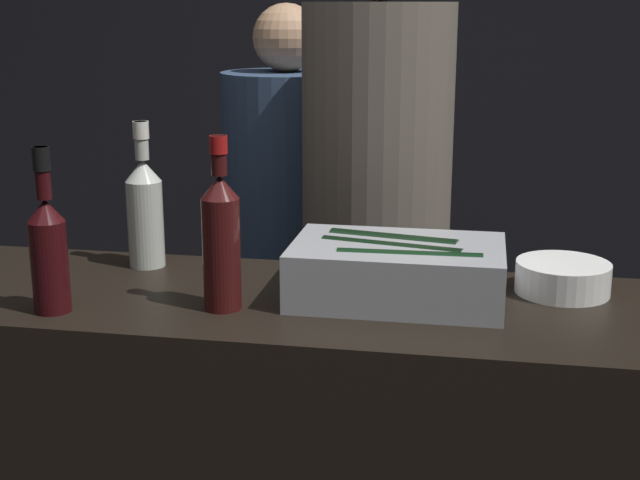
# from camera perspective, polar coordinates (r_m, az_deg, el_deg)

# --- Properties ---
(wall_back_chalkboard) EXTENTS (6.40, 0.06, 2.80)m
(wall_back_chalkboard) POSITION_cam_1_polar(r_m,az_deg,el_deg) (4.01, 5.93, 11.59)
(wall_back_chalkboard) COLOR black
(wall_back_chalkboard) RESTS_ON ground_plane
(ice_bin_with_bottles) EXTENTS (0.43, 0.28, 0.12)m
(ice_bin_with_bottles) POSITION_cam_1_polar(r_m,az_deg,el_deg) (1.84, 4.97, -1.85)
(ice_bin_with_bottles) COLOR #9EA0A5
(ice_bin_with_bottles) RESTS_ON bar_counter
(bowl_white) EXTENTS (0.20, 0.20, 0.07)m
(bowl_white) POSITION_cam_1_polar(r_m,az_deg,el_deg) (1.95, 15.27, -2.28)
(bowl_white) COLOR white
(bowl_white) RESTS_ON bar_counter
(red_wine_bottle_black_foil) EXTENTS (0.07, 0.07, 0.33)m
(red_wine_bottle_black_foil) POSITION_cam_1_polar(r_m,az_deg,el_deg) (1.83, -16.99, -0.44)
(red_wine_bottle_black_foil) COLOR black
(red_wine_bottle_black_foil) RESTS_ON bar_counter
(red_wine_bottle_tall) EXTENTS (0.08, 0.08, 0.35)m
(red_wine_bottle_tall) POSITION_cam_1_polar(r_m,az_deg,el_deg) (1.77, -6.35, 0.19)
(red_wine_bottle_tall) COLOR #380F0F
(red_wine_bottle_tall) RESTS_ON bar_counter
(white_wine_bottle) EXTENTS (0.08, 0.08, 0.34)m
(white_wine_bottle) POSITION_cam_1_polar(r_m,az_deg,el_deg) (2.09, -11.15, 2.03)
(white_wine_bottle) COLOR #B2B7AD
(white_wine_bottle) RESTS_ON bar_counter
(person_in_hoodie) EXTENTS (0.41, 0.41, 1.84)m
(person_in_hoodie) POSITION_cam_1_polar(r_m,az_deg,el_deg) (2.47, 3.59, 0.72)
(person_in_hoodie) COLOR black
(person_in_hoodie) RESTS_ON ground_plane
(person_blond_tee) EXTENTS (0.42, 0.42, 1.63)m
(person_blond_tee) POSITION_cam_1_polar(r_m,az_deg,el_deg) (2.92, -2.04, 0.35)
(person_blond_tee) COLOR black
(person_blond_tee) RESTS_ON ground_plane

